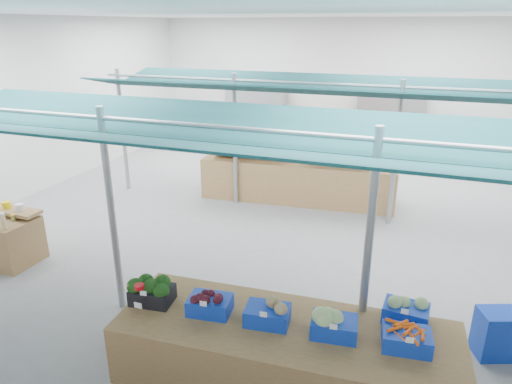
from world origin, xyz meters
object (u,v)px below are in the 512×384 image
at_px(veg_counter, 285,353).
at_px(vendor_right, 332,154).
at_px(vendor_left, 265,148).
at_px(fruit_counter, 298,180).
at_px(crate_stack, 498,334).

xyz_separation_m(veg_counter, vendor_right, (-0.82, 6.94, 0.52)).
distance_m(veg_counter, vendor_left, 7.44).
bearing_deg(vendor_right, fruit_counter, 56.48).
bearing_deg(vendor_left, veg_counter, 105.76).
bearing_deg(fruit_counter, vendor_right, 56.48).
relative_size(vendor_left, vendor_right, 1.00).
bearing_deg(vendor_left, vendor_right, 175.09).
height_order(crate_stack, vendor_right, vendor_right).
height_order(vendor_left, vendor_right, same).
xyz_separation_m(fruit_counter, vendor_right, (0.60, 1.10, 0.42)).
bearing_deg(crate_stack, fruit_counter, 130.37).
distance_m(fruit_counter, vendor_left, 1.68).
xyz_separation_m(fruit_counter, crate_stack, (3.83, -4.50, -0.17)).
bearing_deg(crate_stack, veg_counter, -150.99).
relative_size(fruit_counter, vendor_left, 2.50).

